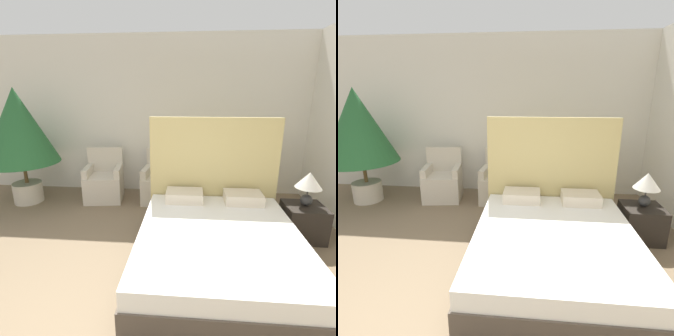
% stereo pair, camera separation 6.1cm
% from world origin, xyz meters
% --- Properties ---
extents(wall_back, '(10.00, 0.06, 2.90)m').
position_xyz_m(wall_back, '(0.00, 3.71, 1.45)').
color(wall_back, silver).
rests_on(wall_back, ground_plane).
extents(bed, '(1.77, 2.05, 1.58)m').
position_xyz_m(bed, '(1.07, 1.39, 0.29)').
color(bed, '#4C4238').
rests_on(bed, ground_plane).
extents(armchair_near_window_left, '(0.71, 0.67, 0.92)m').
position_xyz_m(armchair_near_window_left, '(-0.81, 3.12, 0.30)').
color(armchair_near_window_left, beige).
rests_on(armchair_near_window_left, ground_plane).
extents(armchair_near_window_right, '(0.69, 0.64, 0.92)m').
position_xyz_m(armchair_near_window_right, '(0.25, 3.12, 0.30)').
color(armchair_near_window_right, beige).
rests_on(armchair_near_window_right, ground_plane).
extents(potted_palm, '(1.23, 1.23, 1.98)m').
position_xyz_m(potted_palm, '(-2.14, 2.90, 1.30)').
color(potted_palm, beige).
rests_on(potted_palm, ground_plane).
extents(nightstand, '(0.50, 0.47, 0.47)m').
position_xyz_m(nightstand, '(2.26, 2.04, 0.23)').
color(nightstand, black).
rests_on(nightstand, ground_plane).
extents(table_lamp, '(0.33, 0.33, 0.45)m').
position_xyz_m(table_lamp, '(2.27, 2.06, 0.78)').
color(table_lamp, '#333333').
rests_on(table_lamp, nightstand).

